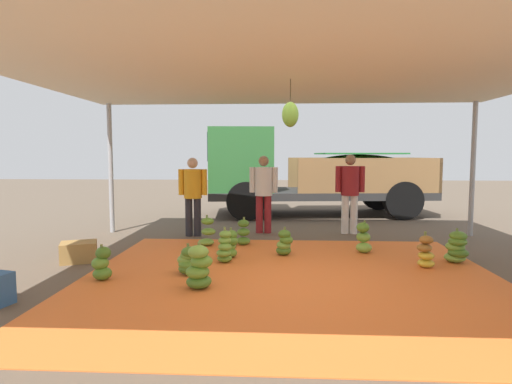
{
  "coord_description": "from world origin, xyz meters",
  "views": [
    {
      "loc": [
        -0.17,
        -5.66,
        1.68
      ],
      "look_at": [
        -0.59,
        1.88,
        1.02
      ],
      "focal_mm": 29.83,
      "sensor_mm": 36.0,
      "label": 1
    }
  ],
  "objects_px": {
    "banana_bunch_0": "(284,243)",
    "banana_bunch_9": "(199,268)",
    "banana_bunch_5": "(243,233)",
    "banana_bunch_10": "(207,233)",
    "banana_bunch_4": "(102,264)",
    "banana_bunch_2": "(231,245)",
    "banana_bunch_6": "(457,248)",
    "banana_bunch_8": "(225,248)",
    "worker_2": "(264,188)",
    "banana_bunch_7": "(426,253)",
    "banana_bunch_11": "(363,239)",
    "banana_bunch_3": "(189,261)",
    "worker_0": "(350,188)",
    "cargo_truck_main": "(309,173)",
    "crate_1": "(79,252)",
    "worker_1": "(193,191)"
  },
  "relations": [
    {
      "from": "banana_bunch_0",
      "to": "banana_bunch_9",
      "type": "relative_size",
      "value": 0.82
    },
    {
      "from": "banana_bunch_5",
      "to": "banana_bunch_10",
      "type": "xyz_separation_m",
      "value": [
        -0.66,
        -0.09,
        0.02
      ]
    },
    {
      "from": "banana_bunch_0",
      "to": "banana_bunch_9",
      "type": "xyz_separation_m",
      "value": [
        -1.09,
        -1.82,
        0.05
      ]
    },
    {
      "from": "banana_bunch_4",
      "to": "banana_bunch_5",
      "type": "height_order",
      "value": "banana_bunch_5"
    },
    {
      "from": "banana_bunch_2",
      "to": "banana_bunch_5",
      "type": "xyz_separation_m",
      "value": [
        0.12,
        0.99,
        0.01
      ]
    },
    {
      "from": "banana_bunch_6",
      "to": "banana_bunch_4",
      "type": "bearing_deg",
      "value": -167.0
    },
    {
      "from": "banana_bunch_8",
      "to": "worker_2",
      "type": "height_order",
      "value": "worker_2"
    },
    {
      "from": "banana_bunch_7",
      "to": "banana_bunch_11",
      "type": "height_order",
      "value": "banana_bunch_11"
    },
    {
      "from": "banana_bunch_3",
      "to": "banana_bunch_5",
      "type": "bearing_deg",
      "value": 73.15
    },
    {
      "from": "banana_bunch_2",
      "to": "banana_bunch_3",
      "type": "distance_m",
      "value": 1.11
    },
    {
      "from": "banana_bunch_4",
      "to": "worker_0",
      "type": "height_order",
      "value": "worker_0"
    },
    {
      "from": "banana_bunch_2",
      "to": "banana_bunch_4",
      "type": "height_order",
      "value": "banana_bunch_2"
    },
    {
      "from": "banana_bunch_9",
      "to": "cargo_truck_main",
      "type": "distance_m",
      "value": 7.09
    },
    {
      "from": "banana_bunch_3",
      "to": "banana_bunch_4",
      "type": "bearing_deg",
      "value": -163.15
    },
    {
      "from": "banana_bunch_5",
      "to": "cargo_truck_main",
      "type": "relative_size",
      "value": 0.08
    },
    {
      "from": "crate_1",
      "to": "banana_bunch_2",
      "type": "bearing_deg",
      "value": 8.97
    },
    {
      "from": "banana_bunch_3",
      "to": "banana_bunch_11",
      "type": "bearing_deg",
      "value": 28.48
    },
    {
      "from": "worker_0",
      "to": "banana_bunch_6",
      "type": "bearing_deg",
      "value": -62.71
    },
    {
      "from": "banana_bunch_4",
      "to": "crate_1",
      "type": "xyz_separation_m",
      "value": [
        -0.78,
        0.96,
        -0.06
      ]
    },
    {
      "from": "banana_bunch_5",
      "to": "banana_bunch_7",
      "type": "bearing_deg",
      "value": -27.31
    },
    {
      "from": "banana_bunch_9",
      "to": "banana_bunch_0",
      "type": "bearing_deg",
      "value": 59.12
    },
    {
      "from": "banana_bunch_3",
      "to": "banana_bunch_11",
      "type": "relative_size",
      "value": 0.79
    },
    {
      "from": "banana_bunch_2",
      "to": "banana_bunch_11",
      "type": "xyz_separation_m",
      "value": [
        2.23,
        0.47,
        0.03
      ]
    },
    {
      "from": "banana_bunch_2",
      "to": "banana_bunch_10",
      "type": "xyz_separation_m",
      "value": [
        -0.54,
        0.9,
        0.02
      ]
    },
    {
      "from": "banana_bunch_4",
      "to": "cargo_truck_main",
      "type": "bearing_deg",
      "value": 63.85
    },
    {
      "from": "banana_bunch_0",
      "to": "banana_bunch_7",
      "type": "distance_m",
      "value": 2.19
    },
    {
      "from": "banana_bunch_11",
      "to": "worker_2",
      "type": "distance_m",
      "value": 2.63
    },
    {
      "from": "banana_bunch_8",
      "to": "worker_2",
      "type": "bearing_deg",
      "value": 79.0
    },
    {
      "from": "banana_bunch_7",
      "to": "worker_0",
      "type": "relative_size",
      "value": 0.32
    },
    {
      "from": "banana_bunch_8",
      "to": "banana_bunch_11",
      "type": "height_order",
      "value": "banana_bunch_8"
    },
    {
      "from": "banana_bunch_0",
      "to": "banana_bunch_8",
      "type": "height_order",
      "value": "banana_bunch_8"
    },
    {
      "from": "banana_bunch_9",
      "to": "worker_2",
      "type": "bearing_deg",
      "value": 80.35
    },
    {
      "from": "banana_bunch_10",
      "to": "worker_1",
      "type": "relative_size",
      "value": 0.35
    },
    {
      "from": "worker_0",
      "to": "crate_1",
      "type": "distance_m",
      "value": 5.42
    },
    {
      "from": "banana_bunch_2",
      "to": "banana_bunch_11",
      "type": "height_order",
      "value": "banana_bunch_11"
    },
    {
      "from": "banana_bunch_4",
      "to": "worker_1",
      "type": "height_order",
      "value": "worker_1"
    },
    {
      "from": "banana_bunch_9",
      "to": "banana_bunch_11",
      "type": "distance_m",
      "value": 3.23
    },
    {
      "from": "banana_bunch_2",
      "to": "worker_0",
      "type": "height_order",
      "value": "worker_0"
    },
    {
      "from": "banana_bunch_9",
      "to": "banana_bunch_4",
      "type": "bearing_deg",
      "value": 167.7
    },
    {
      "from": "banana_bunch_11",
      "to": "worker_2",
      "type": "height_order",
      "value": "worker_2"
    },
    {
      "from": "banana_bunch_7",
      "to": "worker_2",
      "type": "bearing_deg",
      "value": 132.41
    },
    {
      "from": "banana_bunch_6",
      "to": "cargo_truck_main",
      "type": "bearing_deg",
      "value": 110.06
    },
    {
      "from": "banana_bunch_2",
      "to": "banana_bunch_8",
      "type": "bearing_deg",
      "value": -99.49
    },
    {
      "from": "banana_bunch_0",
      "to": "banana_bunch_3",
      "type": "relative_size",
      "value": 1.09
    },
    {
      "from": "banana_bunch_6",
      "to": "crate_1",
      "type": "bearing_deg",
      "value": -177.82
    },
    {
      "from": "cargo_truck_main",
      "to": "banana_bunch_11",
      "type": "bearing_deg",
      "value": -82.35
    },
    {
      "from": "banana_bunch_4",
      "to": "worker_1",
      "type": "xyz_separation_m",
      "value": [
        0.59,
        3.16,
        0.73
      ]
    },
    {
      "from": "worker_0",
      "to": "worker_1",
      "type": "xyz_separation_m",
      "value": [
        -3.28,
        -0.46,
        -0.04
      ]
    },
    {
      "from": "banana_bunch_0",
      "to": "worker_1",
      "type": "distance_m",
      "value": 2.59
    },
    {
      "from": "worker_2",
      "to": "crate_1",
      "type": "distance_m",
      "value": 3.95
    }
  ]
}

